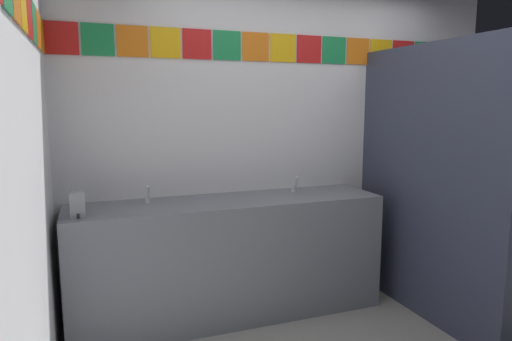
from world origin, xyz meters
TOP-DOWN VIEW (x-y plane):
  - wall_back at (-0.00, 1.45)m, footprint 3.73×0.09m
  - wall_side at (-1.90, -0.00)m, footprint 0.09×2.82m
  - vanity_counter at (-0.66, 1.13)m, footprint 2.30×0.57m
  - faucet_left at (-1.24, 1.21)m, footprint 0.04×0.10m
  - faucet_right at (-0.09, 1.21)m, footprint 0.04×0.10m
  - soap_dispenser at (-1.70, 0.96)m, footprint 0.09×0.09m
  - stall_divider at (0.85, 0.38)m, footprint 0.92×1.53m
  - toilet at (1.17, 0.94)m, footprint 0.39×0.49m

SIDE VIEW (x-z plane):
  - toilet at x=1.17m, z-range -0.07..0.67m
  - vanity_counter at x=-0.66m, z-range 0.01..0.90m
  - faucet_left at x=-1.24m, z-range 0.87..1.01m
  - faucet_right at x=-0.09m, z-range 0.87..1.01m
  - soap_dispenser at x=-1.70m, z-range 0.89..1.05m
  - stall_divider at x=0.85m, z-range 0.00..2.03m
  - wall_side at x=-1.90m, z-range 0.01..2.60m
  - wall_back at x=0.00m, z-range 0.01..2.60m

